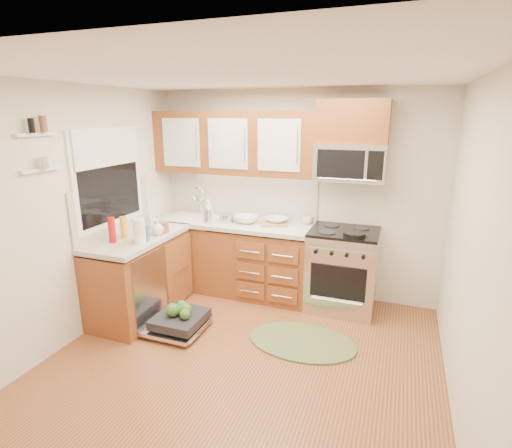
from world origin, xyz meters
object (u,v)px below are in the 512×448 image
at_px(rug, 302,342).
at_px(paper_towel_roll, 139,231).
at_px(range, 342,270).
at_px(cutting_board, 274,224).
at_px(bowl_b, 246,219).
at_px(microwave, 350,162).
at_px(cup, 307,220).
at_px(sink, 193,227).
at_px(stock_pot, 227,218).
at_px(bowl_a, 276,220).
at_px(upper_cabinets, 234,143).
at_px(skillet, 354,234).
at_px(dishwasher, 177,322).

xyz_separation_m(rug, paper_towel_roll, (-1.69, -0.21, 1.05)).
xyz_separation_m(range, cutting_board, (-0.85, 0.03, 0.46)).
height_order(rug, bowl_b, bowl_b).
height_order(microwave, cup, microwave).
xyz_separation_m(microwave, sink, (-1.93, -0.13, -0.90)).
bearing_deg(range, stock_pot, -177.67).
height_order(bowl_a, bowl_b, bowl_b).
relative_size(cutting_board, cup, 2.57).
height_order(upper_cabinets, sink, upper_cabinets).
bearing_deg(bowl_b, sink, -178.35).
distance_m(skillet, bowl_a, 1.02).
bearing_deg(range, sink, -179.70).
bearing_deg(sink, microwave, 3.85).
distance_m(paper_towel_roll, bowl_a, 1.65).
xyz_separation_m(upper_cabinets, cup, (0.93, 0.07, -0.90)).
xyz_separation_m(sink, bowl_a, (1.09, 0.14, 0.16)).
distance_m(dishwasher, cup, 1.93).
bearing_deg(cutting_board, bowl_a, 88.19).
bearing_deg(sink, stock_pot, -5.48).
bearing_deg(cutting_board, bowl_b, -177.26).
bearing_deg(range, bowl_b, 179.47).
relative_size(upper_cabinets, stock_pot, 11.62).
bearing_deg(upper_cabinets, sink, -163.55).
bearing_deg(sink, skillet, -5.08).
bearing_deg(microwave, upper_cabinets, 178.98).
bearing_deg(microwave, range, -90.00).
relative_size(bowl_a, cup, 2.29).
distance_m(upper_cabinets, range, 1.99).
bearing_deg(upper_cabinets, rug, -42.08).
distance_m(sink, bowl_b, 0.75).
bearing_deg(cup, dishwasher, -128.14).
xyz_separation_m(microwave, paper_towel_roll, (-1.93, -1.24, -0.64)).
height_order(sink, stock_pot, stock_pot).
height_order(dishwasher, rug, dishwasher).
bearing_deg(skillet, rug, -117.36).
distance_m(dishwasher, cutting_board, 1.59).
bearing_deg(bowl_a, paper_towel_roll, -131.11).
bearing_deg(stock_pot, paper_towel_roll, -115.32).
distance_m(rug, bowl_a, 1.53).
bearing_deg(bowl_a, stock_pot, -162.44).
bearing_deg(dishwasher, bowl_a, 61.04).
height_order(range, sink, range).
height_order(stock_pot, cutting_board, stock_pot).
bearing_deg(upper_cabinets, bowl_b, -32.75).
relative_size(dishwasher, bowl_b, 2.40).
height_order(microwave, sink, microwave).
distance_m(range, skillet, 0.55).
distance_m(microwave, cutting_board, 1.14).
relative_size(stock_pot, bowl_b, 0.61).
xyz_separation_m(upper_cabinets, skillet, (1.53, -0.34, -0.90)).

